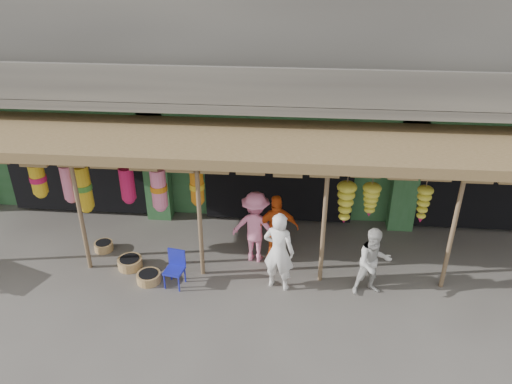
# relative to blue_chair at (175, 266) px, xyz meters

# --- Properties ---
(ground) EXTENTS (80.00, 80.00, 0.00)m
(ground) POSITION_rel_blue_chair_xyz_m (1.99, 0.58, -0.44)
(ground) COLOR #514C47
(ground) RESTS_ON ground
(building) EXTENTS (16.40, 6.80, 7.00)m
(building) POSITION_rel_blue_chair_xyz_m (1.99, 5.45, 2.93)
(building) COLOR gray
(building) RESTS_ON ground
(awning) EXTENTS (14.00, 2.70, 2.79)m
(awning) POSITION_rel_blue_chair_xyz_m (1.84, 1.38, 2.14)
(awning) COLOR brown
(awning) RESTS_ON ground
(blue_chair) EXTENTS (0.44, 0.44, 0.78)m
(blue_chair) POSITION_rel_blue_chair_xyz_m (0.00, 0.00, 0.00)
(blue_chair) COLOR #1A21AE
(blue_chair) RESTS_ON ground
(basket_left) EXTENTS (0.67, 0.67, 0.22)m
(basket_left) POSITION_rel_blue_chair_xyz_m (-1.14, 0.45, -0.33)
(basket_left) COLOR olive
(basket_left) RESTS_ON ground
(basket_mid) EXTENTS (0.64, 0.64, 0.19)m
(basket_mid) POSITION_rel_blue_chair_xyz_m (-0.59, 0.01, -0.34)
(basket_mid) COLOR #A28448
(basket_mid) RESTS_ON ground
(basket_right) EXTENTS (0.50, 0.50, 0.20)m
(basket_right) POSITION_rel_blue_chair_xyz_m (-1.95, 1.05, -0.34)
(basket_right) COLOR #A9874F
(basket_right) RESTS_ON ground
(person_front) EXTENTS (0.73, 0.58, 1.75)m
(person_front) POSITION_rel_blue_chair_xyz_m (2.12, 0.08, 0.44)
(person_front) COLOR white
(person_front) RESTS_ON ground
(person_right) EXTENTS (0.84, 0.73, 1.50)m
(person_right) POSITION_rel_blue_chair_xyz_m (3.99, 0.05, 0.31)
(person_right) COLOR beige
(person_right) RESTS_ON ground
(person_vendor) EXTENTS (1.02, 0.60, 1.64)m
(person_vendor) POSITION_rel_blue_chair_xyz_m (2.03, 0.98, 0.38)
(person_vendor) COLOR #DF5415
(person_vendor) RESTS_ON ground
(person_shopper) EXTENTS (1.17, 0.80, 1.66)m
(person_shopper) POSITION_rel_blue_chair_xyz_m (1.57, 1.01, 0.40)
(person_shopper) COLOR pink
(person_shopper) RESTS_ON ground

